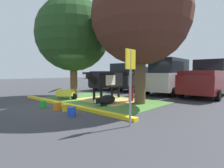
% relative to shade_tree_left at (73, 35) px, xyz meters
% --- Properties ---
extents(ground_plane, '(80.00, 80.00, 0.00)m').
position_rel_shade_tree_left_xyz_m(ground_plane, '(2.13, -1.77, -3.91)').
color(ground_plane, '#38383D').
extents(grass_island, '(6.79, 4.09, 0.02)m').
position_rel_shade_tree_left_xyz_m(grass_island, '(2.26, 0.11, -3.90)').
color(grass_island, '#477A33').
rests_on(grass_island, ground).
extents(curb_yellow, '(7.99, 0.24, 0.12)m').
position_rel_shade_tree_left_xyz_m(curb_yellow, '(2.26, -2.08, -3.85)').
color(curb_yellow, yellow).
rests_on(curb_yellow, ground).
extents(hay_bedding, '(3.32, 2.56, 0.04)m').
position_rel_shade_tree_left_xyz_m(hay_bedding, '(2.62, 0.42, -3.88)').
color(hay_bedding, tan).
rests_on(hay_bedding, ground).
extents(shade_tree_left, '(4.56, 4.56, 6.20)m').
position_rel_shade_tree_left_xyz_m(shade_tree_left, '(0.00, 0.00, 0.00)').
color(shade_tree_left, brown).
rests_on(shade_tree_left, ground).
extents(shade_tree_right, '(4.77, 4.77, 6.69)m').
position_rel_shade_tree_left_xyz_m(shade_tree_right, '(4.51, 0.70, 0.37)').
color(shade_tree_right, brown).
rests_on(shade_tree_right, ground).
extents(cow_holstein, '(1.03, 3.12, 1.57)m').
position_rel_shade_tree_left_xyz_m(cow_holstein, '(2.35, 0.52, -2.80)').
color(cow_holstein, black).
rests_on(cow_holstein, ground).
extents(calf_lying, '(0.48, 1.30, 0.48)m').
position_rel_shade_tree_left_xyz_m(calf_lying, '(3.50, -0.64, -3.67)').
color(calf_lying, black).
rests_on(calf_lying, ground).
extents(person_handler, '(0.34, 0.51, 1.64)m').
position_rel_shade_tree_left_xyz_m(person_handler, '(3.83, 0.90, -3.03)').
color(person_handler, maroon).
rests_on(person_handler, ground).
extents(wheelbarrow, '(1.44, 1.26, 0.63)m').
position_rel_shade_tree_left_xyz_m(wheelbarrow, '(0.61, -0.98, -3.52)').
color(wheelbarrow, gold).
rests_on(wheelbarrow, ground).
extents(parking_sign, '(0.06, 0.44, 2.20)m').
position_rel_shade_tree_left_xyz_m(parking_sign, '(6.36, -2.58, -2.36)').
color(parking_sign, '#99999E').
rests_on(parking_sign, ground).
extents(bucket_green, '(0.27, 0.27, 0.32)m').
position_rel_shade_tree_left_xyz_m(bucket_green, '(1.96, -3.01, -3.74)').
color(bucket_green, green).
rests_on(bucket_green, ground).
extents(bucket_orange, '(0.34, 0.34, 0.32)m').
position_rel_shade_tree_left_xyz_m(bucket_orange, '(2.79, -2.82, -3.74)').
color(bucket_orange, orange).
rests_on(bucket_orange, ground).
extents(bucket_yellow, '(0.27, 0.27, 0.28)m').
position_rel_shade_tree_left_xyz_m(bucket_yellow, '(3.25, -2.73, -3.76)').
color(bucket_yellow, yellow).
rests_on(bucket_yellow, ground).
extents(bucket_blue, '(0.33, 0.33, 0.32)m').
position_rel_shade_tree_left_xyz_m(bucket_blue, '(4.09, -3.00, -3.74)').
color(bucket_blue, blue).
rests_on(bucket_blue, ground).
extents(pickup_truck_black, '(2.30, 5.44, 2.42)m').
position_rel_shade_tree_left_xyz_m(pickup_truck_black, '(-1.64, 6.13, -2.79)').
color(pickup_truck_black, black).
rests_on(pickup_truck_black, ground).
extents(hatchback_white, '(2.09, 4.44, 2.02)m').
position_rel_shade_tree_left_xyz_m(hatchback_white, '(0.78, 6.09, -2.92)').
color(hatchback_white, black).
rests_on(hatchback_white, ground).
extents(suv_dark_grey, '(2.19, 4.64, 2.52)m').
position_rel_shade_tree_left_xyz_m(suv_dark_grey, '(3.78, 5.59, -2.64)').
color(suv_dark_grey, silver).
rests_on(suv_dark_grey, ground).
extents(pickup_truck_maroon, '(2.30, 5.44, 2.42)m').
position_rel_shade_tree_left_xyz_m(pickup_truck_maroon, '(6.13, 6.09, -2.79)').
color(pickup_truck_maroon, maroon).
rests_on(pickup_truck_maroon, ground).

